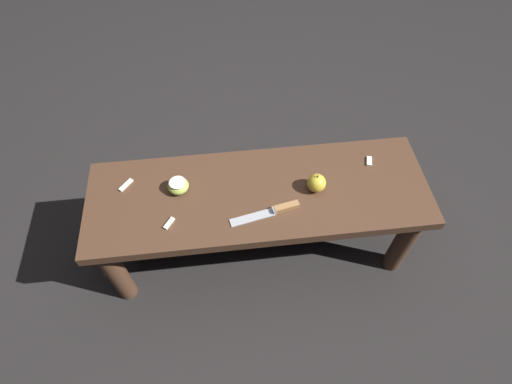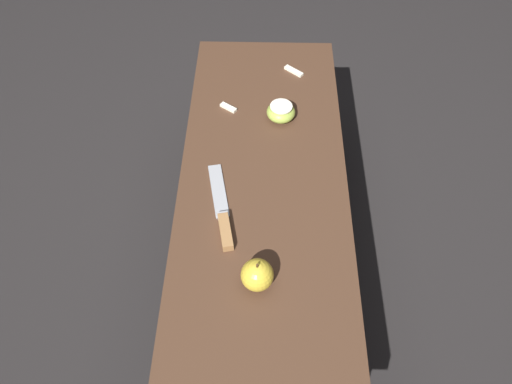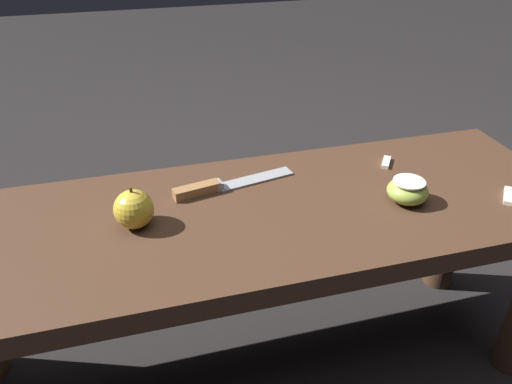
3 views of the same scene
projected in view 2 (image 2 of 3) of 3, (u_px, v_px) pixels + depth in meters
ground_plane at (262, 286)px, 1.51m from camera, size 8.00×8.00×0.00m
wooden_bench at (263, 223)px, 1.24m from camera, size 1.25×0.41×0.42m
knife at (224, 218)px, 1.14m from camera, size 0.25×0.08×0.02m
apple_whole at (258, 275)px, 1.02m from camera, size 0.07×0.07×0.08m
apple_cut at (282, 112)px, 1.33m from camera, size 0.08×0.08×0.04m
apple_slice_center at (295, 71)px, 1.46m from camera, size 0.05×0.06×0.01m
apple_slice_near_bowl at (229, 107)px, 1.37m from camera, size 0.04×0.05×0.01m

